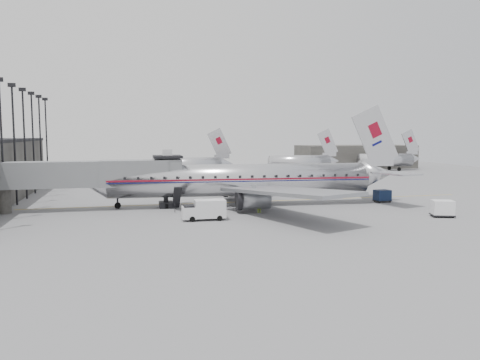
# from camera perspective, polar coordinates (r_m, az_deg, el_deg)

# --- Properties ---
(ground) EXTENTS (160.00, 160.00, 0.00)m
(ground) POSITION_cam_1_polar(r_m,az_deg,el_deg) (56.02, 0.83, -3.58)
(ground) COLOR slate
(ground) RESTS_ON ground
(hangar) EXTENTS (30.00, 12.00, 6.00)m
(hangar) POSITION_cam_1_polar(r_m,az_deg,el_deg) (127.97, 13.86, 2.78)
(hangar) COLOR #363331
(hangar) RESTS_ON ground
(apron_line) EXTENTS (60.00, 0.15, 0.01)m
(apron_line) POSITION_cam_1_polar(r_m,az_deg,el_deg) (62.51, 2.14, -2.61)
(apron_line) COLOR gold
(apron_line) RESTS_ON ground
(jet_bridge) EXTENTS (21.00, 6.20, 7.10)m
(jet_bridge) POSITION_cam_1_polar(r_m,az_deg,el_deg) (57.53, -16.41, 0.63)
(jet_bridge) COLOR slate
(jet_bridge) RESTS_ON ground
(floodlight_masts) EXTENTS (0.90, 42.25, 15.25)m
(floodlight_masts) POSITION_cam_1_polar(r_m,az_deg,el_deg) (68.02, -25.29, 4.59)
(floodlight_masts) COLOR black
(floodlight_masts) RESTS_ON ground
(distant_aircraft_near) EXTENTS (16.39, 3.20, 10.26)m
(distant_aircraft_near) POSITION_cam_1_polar(r_m,az_deg,el_deg) (96.52, -6.37, 1.89)
(distant_aircraft_near) COLOR silver
(distant_aircraft_near) RESTS_ON ground
(distant_aircraft_mid) EXTENTS (16.39, 3.20, 10.26)m
(distant_aircraft_mid) POSITION_cam_1_polar(r_m,az_deg,el_deg) (106.72, 7.35, 2.23)
(distant_aircraft_mid) COLOR silver
(distant_aircraft_mid) RESTS_ON ground
(distant_aircraft_far) EXTENTS (16.39, 3.20, 10.26)m
(distant_aircraft_far) POSITION_cam_1_polar(r_m,az_deg,el_deg) (120.81, 17.38, 2.41)
(distant_aircraft_far) COLOR silver
(distant_aircraft_far) RESTS_ON ground
(airliner) EXTENTS (40.50, 37.43, 12.80)m
(airliner) POSITION_cam_1_polar(r_m,az_deg,el_deg) (58.63, 0.89, 0.01)
(airliner) COLOR silver
(airliner) RESTS_ON ground
(service_van) EXTENTS (4.55, 1.90, 2.12)m
(service_van) POSITION_cam_1_polar(r_m,az_deg,el_deg) (48.95, -4.36, -3.61)
(service_van) COLOR silver
(service_van) RESTS_ON ground
(baggage_cart_navy) EXTENTS (2.15, 1.71, 1.60)m
(baggage_cart_navy) POSITION_cam_1_polar(r_m,az_deg,el_deg) (64.55, 16.95, -1.83)
(baggage_cart_navy) COLOR #0E1B38
(baggage_cart_navy) RESTS_ON ground
(baggage_cart_white) EXTENTS (2.73, 2.39, 1.80)m
(baggage_cart_white) POSITION_cam_1_polar(r_m,az_deg,el_deg) (55.25, 23.45, -3.17)
(baggage_cart_white) COLOR white
(baggage_cart_white) RESTS_ON ground
(ramp_worker) EXTENTS (0.76, 0.68, 1.76)m
(ramp_worker) POSITION_cam_1_polar(r_m,az_deg,el_deg) (53.64, 2.38, -3.04)
(ramp_worker) COLOR #AFED1B
(ramp_worker) RESTS_ON ground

